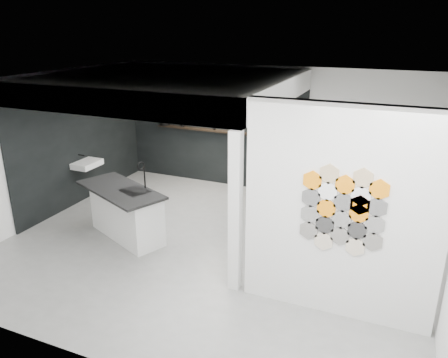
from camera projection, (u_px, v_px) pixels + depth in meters
floor at (212, 246)px, 7.57m from camera, size 7.00×6.00×0.01m
partition_panel at (341, 215)px, 5.41m from camera, size 2.45×0.15×2.80m
bay_clad_back at (213, 135)px, 10.22m from camera, size 4.40×0.04×2.35m
bay_clad_left at (83, 146)px, 9.31m from camera, size 0.04×4.00×2.35m
bulkhead at (169, 86)px, 8.05m from camera, size 4.40×4.00×0.40m
corner_column at (235, 214)px, 6.01m from camera, size 0.16×0.16×2.35m
fascia_beam at (104, 103)px, 6.39m from camera, size 4.40×0.16×0.40m
wall_basin at (87, 164)px, 9.16m from camera, size 0.40×0.60×0.12m
display_shelf at (215, 131)px, 10.05m from camera, size 3.00×0.15×0.04m
kitchen_island at (126, 212)px, 7.75m from camera, size 1.94×1.45×1.43m
stockpot at (165, 121)px, 10.50m from camera, size 0.27×0.27×0.20m
kettle at (253, 130)px, 9.68m from camera, size 0.23×0.23×0.18m
glass_bowl at (272, 133)px, 9.53m from camera, size 0.16×0.16×0.10m
glass_vase at (272, 132)px, 9.52m from camera, size 0.12×0.12×0.15m
bottle_dark at (215, 127)px, 10.03m from camera, size 0.06×0.06×0.14m
utensil_cup at (183, 124)px, 10.34m from camera, size 0.11×0.11×0.11m
hex_tile_cluster at (343, 211)px, 5.29m from camera, size 1.04×0.02×1.16m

